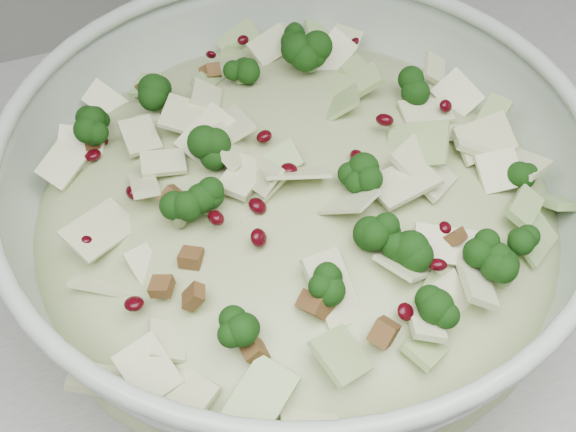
{
  "coord_description": "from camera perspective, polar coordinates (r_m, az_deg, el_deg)",
  "views": [
    {
      "loc": [
        0.08,
        1.28,
        1.41
      ],
      "look_at": [
        0.19,
        1.6,
        1.01
      ],
      "focal_mm": 50.0,
      "sensor_mm": 36.0,
      "label": 1
    }
  ],
  "objects": [
    {
      "name": "mixing_bowl",
      "position": [
        0.56,
        0.6,
        -0.31
      ],
      "size": [
        0.52,
        0.52,
        0.16
      ],
      "rotation": [
        0.0,
        0.0,
        -0.42
      ],
      "color": "#ADBEAF",
      "rests_on": "counter"
    },
    {
      "name": "salad",
      "position": [
        0.54,
        0.62,
        1.43
      ],
      "size": [
        0.52,
        0.52,
        0.16
      ],
      "rotation": [
        0.0,
        0.0,
        -0.68
      ],
      "color": "#B8C184",
      "rests_on": "mixing_bowl"
    }
  ]
}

